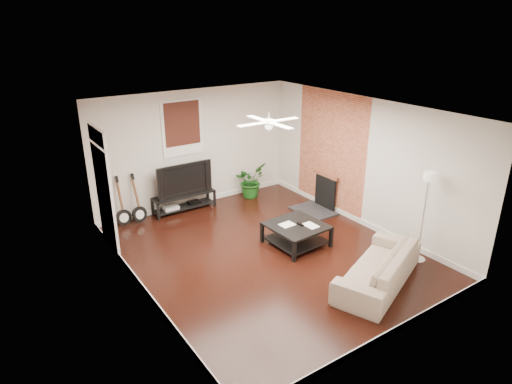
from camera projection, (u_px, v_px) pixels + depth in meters
The scene contains 14 objects.
room at pixel (268, 186), 8.18m from camera, with size 5.01×6.01×2.81m.
brick_accent at pixel (331, 152), 10.25m from camera, with size 0.02×2.20×2.80m, color #B35A39.
fireplace at pixel (319, 192), 10.44m from camera, with size 0.80×1.10×0.92m, color black.
window_back at pixel (182, 128), 10.11m from camera, with size 1.00×0.06×1.30m, color #33100E.
door_left at pixel (105, 190), 8.42m from camera, with size 0.08×1.00×2.50m, color white.
tv_stand at pixel (184, 202), 10.53m from camera, with size 1.50×0.40×0.42m, color black.
tv at pixel (182, 178), 10.32m from camera, with size 1.35×0.18×0.78m, color black.
coffee_table at pixel (296, 234), 8.94m from camera, with size 1.05×1.05×0.44m, color black.
sofa at pixel (379, 267), 7.60m from camera, with size 2.18×0.85×0.64m, color tan.
floor_lamp at pixel (423, 218), 8.11m from camera, with size 0.29×0.29×1.78m, color white, non-canonical shape.
potted_plant at pixel (250, 181), 11.27m from camera, with size 0.78×0.67×0.86m, color #195418.
guitar_left at pixel (122, 202), 9.60m from camera, with size 0.35×0.25×1.14m, color black, non-canonical shape.
guitar_right at pixel (138, 199), 9.76m from camera, with size 0.35×0.25×1.14m, color black, non-canonical shape.
ceiling_fan at pixel (269, 122), 7.74m from camera, with size 1.24×1.24×0.32m, color white, non-canonical shape.
Camera 1 is at (-4.46, -6.22, 4.30)m, focal length 31.10 mm.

